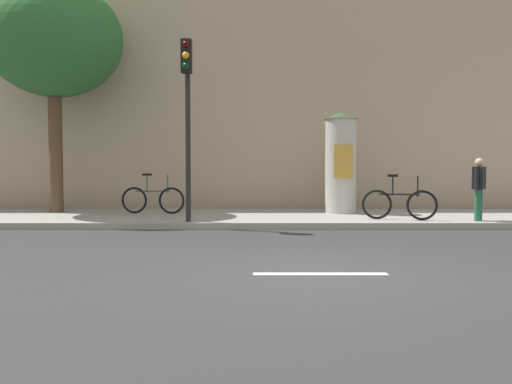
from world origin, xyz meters
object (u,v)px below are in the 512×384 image
at_px(poster_column, 340,162).
at_px(pedestrian_with_backpack, 478,185).
at_px(traffic_light, 187,100).
at_px(bicycle_leaning, 152,199).
at_px(bicycle_upright, 399,204).
at_px(street_tree, 53,40).

distance_m(poster_column, pedestrian_with_backpack, 3.68).
bearing_deg(traffic_light, bicycle_leaning, 119.30).
distance_m(poster_column, bicycle_leaning, 5.24).
height_order(poster_column, pedestrian_with_backpack, poster_column).
bearing_deg(pedestrian_with_backpack, bicycle_upright, 172.56).
relative_size(traffic_light, pedestrian_with_backpack, 2.80).
bearing_deg(pedestrian_with_backpack, poster_column, 143.15).
height_order(traffic_light, street_tree, street_tree).
relative_size(poster_column, bicycle_leaning, 1.58).
bearing_deg(pedestrian_with_backpack, street_tree, 167.95).
bearing_deg(street_tree, bicycle_upright, -12.96).
distance_m(traffic_light, poster_column, 4.83).
height_order(poster_column, bicycle_upright, poster_column).
xyz_separation_m(street_tree, bicycle_leaning, (2.76, -0.42, -4.36)).
bearing_deg(pedestrian_with_backpack, bicycle_leaning, 166.82).
relative_size(pedestrian_with_backpack, bicycle_upright, 0.86).
bearing_deg(bicycle_leaning, pedestrian_with_backpack, -13.18).
height_order(poster_column, bicycle_leaning, poster_column).
relative_size(poster_column, pedestrian_with_backpack, 1.88).
height_order(street_tree, bicycle_upright, street_tree).
height_order(traffic_light, bicycle_upright, traffic_light).
relative_size(poster_column, bicycle_upright, 1.61).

